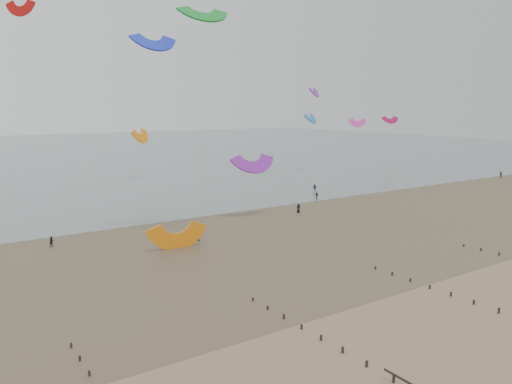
% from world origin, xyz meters
% --- Properties ---
extents(ground, '(500.00, 500.00, 0.00)m').
position_xyz_m(ground, '(0.00, 0.00, 0.00)').
color(ground, brown).
rests_on(ground, ground).
extents(sea_and_shore, '(500.00, 665.00, 0.03)m').
position_xyz_m(sea_and_shore, '(-4.08, 34.40, 0.01)').
color(sea_and_shore, '#475654').
rests_on(sea_and_shore, ground).
extents(kitesurfers, '(125.87, 25.63, 1.88)m').
position_xyz_m(kitesurfers, '(24.73, 47.68, 0.84)').
color(kitesurfers, black).
rests_on(kitesurfers, ground).
extents(grounded_kite, '(7.90, 6.47, 4.02)m').
position_xyz_m(grounded_kite, '(-12.12, 34.02, 0.00)').
color(grounded_kite, orange).
rests_on(grounded_kite, ground).
extents(kites_airborne, '(242.40, 110.28, 42.02)m').
position_xyz_m(kites_airborne, '(-12.68, 87.65, 21.92)').
color(kites_airborne, purple).
rests_on(kites_airborne, ground).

